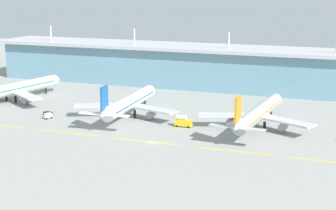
{
  "coord_description": "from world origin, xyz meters",
  "views": [
    {
      "loc": [
        77.09,
        -184.07,
        59.34
      ],
      "look_at": [
        -6.6,
        33.49,
        7.0
      ],
      "focal_mm": 59.43,
      "sensor_mm": 36.0,
      "label": 1
    }
  ],
  "objects_px": {
    "airliner_near_middle": "(129,103)",
    "fuel_truck": "(183,122)",
    "baggage_cart": "(48,116)",
    "pushback_tug": "(48,113)",
    "airliner_nearest": "(13,89)",
    "airliner_far_middle": "(258,113)"
  },
  "relations": [
    {
      "from": "airliner_nearest",
      "to": "pushback_tug",
      "type": "height_order",
      "value": "airliner_nearest"
    },
    {
      "from": "pushback_tug",
      "to": "airliner_near_middle",
      "type": "bearing_deg",
      "value": 17.56
    },
    {
      "from": "baggage_cart",
      "to": "pushback_tug",
      "type": "distance_m",
      "value": 5.42
    },
    {
      "from": "baggage_cart",
      "to": "airliner_nearest",
      "type": "bearing_deg",
      "value": 146.44
    },
    {
      "from": "baggage_cart",
      "to": "pushback_tug",
      "type": "xyz_separation_m",
      "value": [
        -2.9,
        4.57,
        -0.16
      ]
    },
    {
      "from": "pushback_tug",
      "to": "fuel_truck",
      "type": "bearing_deg",
      "value": 3.38
    },
    {
      "from": "airliner_far_middle",
      "to": "pushback_tug",
      "type": "height_order",
      "value": "airliner_far_middle"
    },
    {
      "from": "pushback_tug",
      "to": "airliner_far_middle",
      "type": "bearing_deg",
      "value": 7.29
    },
    {
      "from": "airliner_far_middle",
      "to": "pushback_tug",
      "type": "xyz_separation_m",
      "value": [
        -92.51,
        -11.84,
        -5.35
      ]
    },
    {
      "from": "airliner_far_middle",
      "to": "baggage_cart",
      "type": "bearing_deg",
      "value": -169.62
    },
    {
      "from": "baggage_cart",
      "to": "fuel_truck",
      "type": "relative_size",
      "value": 0.55
    },
    {
      "from": "airliner_far_middle",
      "to": "fuel_truck",
      "type": "relative_size",
      "value": 9.02
    },
    {
      "from": "airliner_far_middle",
      "to": "airliner_nearest",
      "type": "bearing_deg",
      "value": 176.74
    },
    {
      "from": "airliner_far_middle",
      "to": "fuel_truck",
      "type": "bearing_deg",
      "value": -164.64
    },
    {
      "from": "airliner_far_middle",
      "to": "fuel_truck",
      "type": "xyz_separation_m",
      "value": [
        -29.57,
        -8.12,
        -4.19
      ]
    },
    {
      "from": "pushback_tug",
      "to": "baggage_cart",
      "type": "bearing_deg",
      "value": -57.59
    },
    {
      "from": "airliner_near_middle",
      "to": "fuel_truck",
      "type": "distance_m",
      "value": 29.27
    },
    {
      "from": "airliner_far_middle",
      "to": "fuel_truck",
      "type": "distance_m",
      "value": 30.95
    },
    {
      "from": "fuel_truck",
      "to": "airliner_nearest",
      "type": "bearing_deg",
      "value": 170.93
    },
    {
      "from": "airliner_far_middle",
      "to": "baggage_cart",
      "type": "xyz_separation_m",
      "value": [
        -89.6,
        -16.41,
        -5.19
      ]
    },
    {
      "from": "airliner_near_middle",
      "to": "fuel_truck",
      "type": "relative_size",
      "value": 8.66
    },
    {
      "from": "airliner_far_middle",
      "to": "fuel_truck",
      "type": "height_order",
      "value": "airliner_far_middle"
    }
  ]
}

